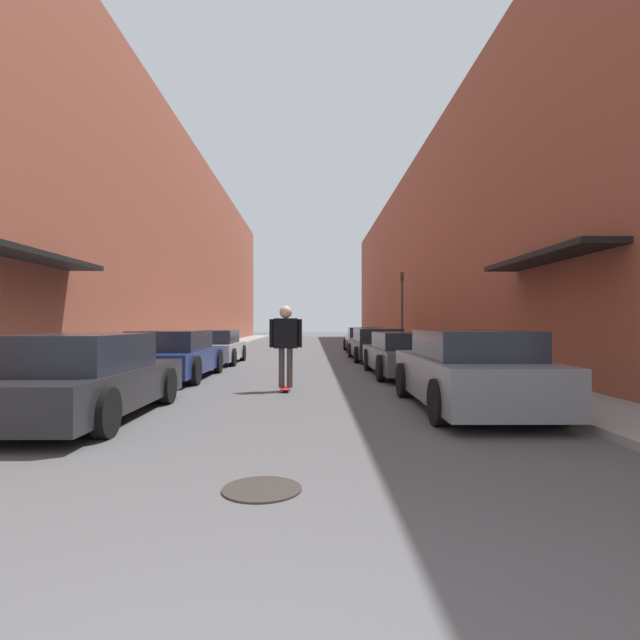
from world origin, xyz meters
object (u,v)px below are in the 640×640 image
skateboarder (286,338)px  parked_car_left_2 (214,347)px  parked_car_left_1 (173,355)px  parked_car_right_3 (364,340)px  parked_car_right_2 (377,345)px  traffic_light (402,302)px  parked_car_right_0 (469,371)px  manhole_cover (262,489)px  parked_car_left_0 (83,378)px  parked_car_right_1 (405,354)px

skateboarder → parked_car_left_2: bearing=112.0°
parked_car_left_1 → parked_car_right_3: 13.88m
parked_car_left_1 → parked_car_right_2: (6.22, 6.49, -0.02)m
parked_car_left_1 → traffic_light: (8.24, 12.04, 1.90)m
parked_car_left_1 → parked_car_right_2: size_ratio=0.97×
parked_car_right_0 → manhole_cover: 5.14m
parked_car_right_2 → parked_car_right_0: bearing=-89.5°
parked_car_right_0 → parked_car_right_3: size_ratio=1.08×
parked_car_left_0 → parked_car_right_0: size_ratio=0.99×
parked_car_left_2 → manhole_cover: parked_car_left_2 is taller
parked_car_right_1 → parked_car_right_3: 11.66m
parked_car_right_2 → parked_car_left_0: bearing=-116.9°
parked_car_left_0 → parked_car_right_0: (6.19, 0.73, 0.03)m
parked_car_left_2 → parked_car_left_0: bearing=-89.9°
parked_car_left_2 → traffic_light: bearing=41.1°
skateboarder → parked_car_right_1: bearing=44.3°
parked_car_right_0 → parked_car_right_1: 5.46m
parked_car_left_2 → skateboarder: 7.94m
parked_car_right_3 → parked_car_left_2: bearing=-130.1°
parked_car_left_1 → parked_car_left_2: bearing=88.7°
skateboarder → manhole_cover: 6.51m
parked_car_right_0 → parked_car_right_3: (0.02, 17.12, -0.06)m
parked_car_left_2 → parked_car_right_0: (6.21, -9.72, 0.07)m
parked_car_left_1 → parked_car_left_2: (0.11, 4.94, -0.04)m
parked_car_left_1 → manhole_cover: (3.20, -8.81, -0.61)m
parked_car_left_0 → manhole_cover: (3.07, -3.30, -0.61)m
parked_car_left_1 → traffic_light: traffic_light is taller
parked_car_left_0 → traffic_light: (8.11, 17.54, 1.90)m
parked_car_right_3 → manhole_cover: size_ratio=5.91×
parked_car_left_0 → manhole_cover: parked_car_left_0 is taller
parked_car_left_0 → skateboarder: skateboarder is taller
parked_car_left_0 → parked_car_left_1: parked_car_left_0 is taller
parked_car_left_1 → parked_car_right_1: parked_car_left_1 is taller
parked_car_right_2 → manhole_cover: size_ratio=6.88×
parked_car_right_0 → parked_car_right_2: bearing=90.5°
parked_car_right_2 → parked_car_left_2: bearing=-165.8°
parked_car_right_0 → parked_car_right_2: size_ratio=0.93×
parked_car_left_1 → manhole_cover: size_ratio=6.67×
parked_car_left_2 → parked_car_right_1: bearing=-34.8°
parked_car_right_1 → parked_car_right_3: (0.10, 11.66, -0.00)m
manhole_cover → parked_car_right_3: bearing=81.6°
parked_car_right_2 → skateboarder: size_ratio=2.61×
parked_car_left_1 → skateboarder: bearing=-37.9°
parked_car_right_3 → manhole_cover: parked_car_right_3 is taller
parked_car_left_0 → skateboarder: size_ratio=2.40×
parked_car_right_3 → parked_car_right_1: bearing=-90.5°
parked_car_right_2 → parked_car_right_3: size_ratio=1.16×
parked_car_left_1 → traffic_light: size_ratio=1.19×
parked_car_left_2 → parked_car_right_2: 6.30m
parked_car_right_2 → skateboarder: (-3.14, -8.88, 0.54)m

